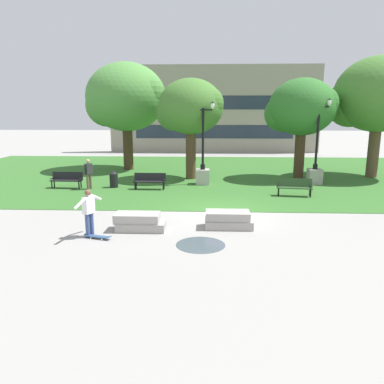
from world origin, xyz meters
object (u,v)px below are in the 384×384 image
concrete_block_center (139,222)px  concrete_block_left (228,220)px  park_bench_near_right (67,179)px  park_bench_near_left (150,180)px  park_bench_far_left (294,186)px  lamp_post_left (315,167)px  skateboard (98,236)px  trash_bin (114,179)px  lamp_post_center (203,168)px  person_bystander_near_lawn (89,172)px  person_skateboarder (89,210)px

concrete_block_center → concrete_block_left: size_ratio=1.04×
park_bench_near_right → park_bench_near_left: bearing=-1.5°
park_bench_far_left → lamp_post_left: 3.93m
concrete_block_left → skateboard: 4.85m
park_bench_far_left → trash_bin: size_ratio=1.93×
concrete_block_center → skateboard: concrete_block_center is taller
park_bench_far_left → lamp_post_left: lamp_post_left is taller
concrete_block_left → park_bench_near_right: (-8.90, 7.08, 0.23)m
lamp_post_center → trash_bin: 5.30m
concrete_block_center → person_bystander_near_lawn: 8.34m
concrete_block_left → lamp_post_left: (5.68, 8.94, 0.74)m
park_bench_near_left → person_bystander_near_lawn: size_ratio=1.06×
park_bench_near_left → park_bench_far_left: same height
concrete_block_left → person_skateboarder: 5.15m
park_bench_near_right → trash_bin: trash_bin is taller
concrete_block_center → park_bench_far_left: size_ratio=1.01×
skateboard → person_bystander_near_lawn: 8.78m
park_bench_near_left → park_bench_far_left: 7.93m
skateboard → lamp_post_left: (10.30, 10.41, 0.96)m
concrete_block_left → person_bystander_near_lawn: 10.12m
person_skateboarder → trash_bin: person_skateboarder is taller
person_skateboarder → lamp_post_center: bearing=68.6°
park_bench_near_right → trash_bin: (2.66, 0.25, -0.04)m
park_bench_near_left → park_bench_near_right: 4.82m
concrete_block_center → park_bench_near_left: (-0.75, 7.38, 0.23)m
park_bench_near_left → concrete_block_center: bearing=-84.2°
park_bench_near_left → park_bench_near_right: size_ratio=0.99×
trash_bin → person_bystander_near_lawn: person_bystander_near_lawn is taller
skateboard → trash_bin: size_ratio=1.08×
park_bench_near_left → concrete_block_left: bearing=-59.6°
concrete_block_left → park_bench_near_right: bearing=141.5°
park_bench_near_left → skateboard: bearing=-93.6°
concrete_block_center → lamp_post_left: lamp_post_left is taller
park_bench_far_left → person_bystander_near_lawn: (-11.22, 1.19, 0.44)m
park_bench_far_left → trash_bin: bearing=169.9°
concrete_block_left → park_bench_near_left: park_bench_near_left is taller
lamp_post_left → person_bystander_near_lawn: (-13.19, -2.17, -0.07)m
skateboard → lamp_post_left: lamp_post_left is taller
concrete_block_center → concrete_block_left: (3.33, 0.43, 0.00)m
park_bench_far_left → trash_bin: (-9.96, 1.77, -0.04)m
lamp_post_center → trash_bin: lamp_post_center is taller
lamp_post_left → trash_bin: bearing=-172.4°
concrete_block_left → skateboard: bearing=-162.3°
skateboard → park_bench_near_left: bearing=86.4°
lamp_post_left → trash_bin: (-11.92, -1.60, -0.55)m
person_skateboarder → lamp_post_left: size_ratio=0.34×
concrete_block_center → trash_bin: size_ratio=1.95×
skateboard → park_bench_near_right: (-4.29, 8.56, 0.45)m
park_bench_near_left → person_bystander_near_lawn: (-3.42, -0.19, 0.44)m
park_bench_near_right → lamp_post_center: lamp_post_center is taller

